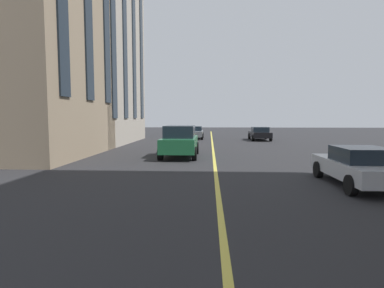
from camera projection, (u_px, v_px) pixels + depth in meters
name	position (u px, v px, depth m)	size (l,w,h in m)	color
lane_centre_line	(216.00, 178.00, 12.39)	(80.00, 0.16, 0.01)	#D8C64C
car_black_mid	(260.00, 133.00, 32.49)	(4.40, 1.95, 1.37)	black
car_green_near	(180.00, 141.00, 18.92)	(4.70, 2.14, 1.88)	#1E6038
car_silver_parked_a	(359.00, 166.00, 10.94)	(4.40, 1.95, 1.37)	#B7BABF
car_grey_parked_b	(194.00, 132.00, 34.63)	(4.40, 1.95, 1.37)	slate
building_left_far	(66.00, 53.00, 28.75)	(13.07, 11.77, 16.32)	#A89E8E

